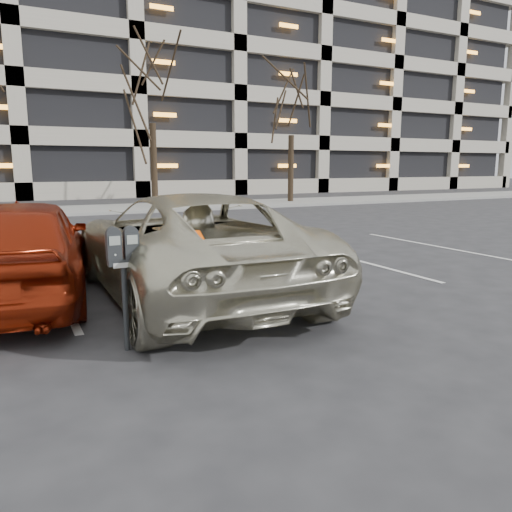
{
  "coord_description": "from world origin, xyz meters",
  "views": [
    {
      "loc": [
        -2.04,
        -5.93,
        1.86
      ],
      "look_at": [
        0.03,
        -1.84,
        1.04
      ],
      "focal_mm": 35.0,
      "sensor_mm": 36.0,
      "label": 1
    }
  ],
  "objects_px": {
    "tree_c": "(151,69)",
    "suv_silver": "(188,245)",
    "car_red": "(18,249)",
    "parking_meter": "(123,258)",
    "tree_d": "(292,92)"
  },
  "relations": [
    {
      "from": "parking_meter",
      "to": "suv_silver",
      "type": "distance_m",
      "value": 2.25
    },
    {
      "from": "suv_silver",
      "to": "tree_c",
      "type": "bearing_deg",
      "value": -102.85
    },
    {
      "from": "tree_c",
      "to": "suv_silver",
      "type": "xyz_separation_m",
      "value": [
        -3.72,
        -15.16,
        -5.19
      ]
    },
    {
      "from": "car_red",
      "to": "parking_meter",
      "type": "bearing_deg",
      "value": 118.17
    },
    {
      "from": "tree_d",
      "to": "parking_meter",
      "type": "xyz_separation_m",
      "value": [
        -12.02,
        -16.98,
        -4.48
      ]
    },
    {
      "from": "tree_c",
      "to": "parking_meter",
      "type": "distance_m",
      "value": 18.39
    },
    {
      "from": "car_red",
      "to": "tree_c",
      "type": "bearing_deg",
      "value": -103.67
    },
    {
      "from": "tree_c",
      "to": "car_red",
      "type": "bearing_deg",
      "value": -112.2
    },
    {
      "from": "tree_c",
      "to": "suv_silver",
      "type": "height_order",
      "value": "tree_c"
    },
    {
      "from": "tree_c",
      "to": "car_red",
      "type": "height_order",
      "value": "tree_c"
    },
    {
      "from": "parking_meter",
      "to": "car_red",
      "type": "relative_size",
      "value": 0.28
    },
    {
      "from": "tree_d",
      "to": "tree_c",
      "type": "bearing_deg",
      "value": 180.0
    },
    {
      "from": "tree_d",
      "to": "parking_meter",
      "type": "bearing_deg",
      "value": -125.3
    },
    {
      "from": "parking_meter",
      "to": "suv_silver",
      "type": "height_order",
      "value": "suv_silver"
    },
    {
      "from": "suv_silver",
      "to": "tree_d",
      "type": "bearing_deg",
      "value": -124.33
    }
  ]
}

